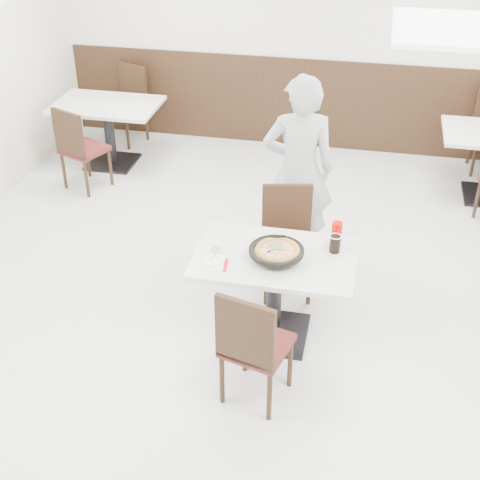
% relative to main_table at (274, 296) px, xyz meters
% --- Properties ---
extents(floor, '(7.00, 7.00, 0.00)m').
position_rel_main_table_xyz_m(floor, '(-0.27, 0.25, -0.38)').
color(floor, '#BBBBB6').
rests_on(floor, ground).
extents(wall_back, '(6.00, 0.04, 2.80)m').
position_rel_main_table_xyz_m(wall_back, '(-0.27, 3.75, 1.02)').
color(wall_back, silver).
rests_on(wall_back, floor).
extents(wainscot_back, '(5.90, 0.03, 1.10)m').
position_rel_main_table_xyz_m(wainscot_back, '(-0.27, 3.73, 0.18)').
color(wainscot_back, black).
rests_on(wainscot_back, floor).
extents(main_table, '(1.21, 0.81, 0.75)m').
position_rel_main_table_xyz_m(main_table, '(0.00, 0.00, 0.00)').
color(main_table, silver).
rests_on(main_table, floor).
extents(chair_near, '(0.51, 0.51, 0.95)m').
position_rel_main_table_xyz_m(chair_near, '(-0.01, -0.67, 0.10)').
color(chair_near, black).
rests_on(chair_near, floor).
extents(chair_far, '(0.50, 0.50, 0.95)m').
position_rel_main_table_xyz_m(chair_far, '(0.01, 0.59, 0.10)').
color(chair_far, black).
rests_on(chair_far, floor).
extents(trivet, '(0.12, 0.12, 0.04)m').
position_rel_main_table_xyz_m(trivet, '(0.05, -0.03, 0.39)').
color(trivet, black).
rests_on(trivet, main_table).
extents(pizza_pan, '(0.33, 0.33, 0.01)m').
position_rel_main_table_xyz_m(pizza_pan, '(0.01, -0.04, 0.42)').
color(pizza_pan, black).
rests_on(pizza_pan, trivet).
extents(pizza, '(0.36, 0.36, 0.02)m').
position_rel_main_table_xyz_m(pizza, '(0.02, -0.03, 0.44)').
color(pizza, '#C48843').
rests_on(pizza, pizza_pan).
extents(pizza_server, '(0.10, 0.11, 0.00)m').
position_rel_main_table_xyz_m(pizza_server, '(0.01, -0.00, 0.47)').
color(pizza_server, white).
rests_on(pizza_server, pizza).
extents(napkin, '(0.19, 0.19, 0.00)m').
position_rel_main_table_xyz_m(napkin, '(-0.41, -0.20, 0.38)').
color(napkin, white).
rests_on(napkin, main_table).
extents(side_plate, '(0.17, 0.17, 0.01)m').
position_rel_main_table_xyz_m(side_plate, '(-0.43, -0.16, 0.38)').
color(side_plate, white).
rests_on(side_plate, napkin).
extents(fork, '(0.05, 0.16, 0.00)m').
position_rel_main_table_xyz_m(fork, '(-0.43, -0.11, 0.39)').
color(fork, white).
rests_on(fork, side_plate).
extents(cola_glass, '(0.08, 0.08, 0.13)m').
position_rel_main_table_xyz_m(cola_glass, '(0.43, 0.15, 0.44)').
color(cola_glass, black).
rests_on(cola_glass, main_table).
extents(red_cup, '(0.08, 0.08, 0.16)m').
position_rel_main_table_xyz_m(red_cup, '(0.43, 0.31, 0.45)').
color(red_cup, '#CE0700').
rests_on(red_cup, main_table).
extents(diner_person, '(0.71, 0.54, 1.75)m').
position_rel_main_table_xyz_m(diner_person, '(0.01, 1.20, 0.50)').
color(diner_person, '#B7B8BC').
rests_on(diner_person, floor).
extents(bg_table_left, '(1.21, 0.82, 0.75)m').
position_rel_main_table_xyz_m(bg_table_left, '(-2.41, 2.72, 0.00)').
color(bg_table_left, silver).
rests_on(bg_table_left, floor).
extents(bg_chair_left_near, '(0.55, 0.55, 0.95)m').
position_rel_main_table_xyz_m(bg_chair_left_near, '(-2.45, 2.10, 0.10)').
color(bg_chair_left_near, black).
rests_on(bg_chair_left_near, floor).
extents(bg_chair_left_far, '(0.55, 0.55, 0.95)m').
position_rel_main_table_xyz_m(bg_chair_left_far, '(-2.45, 3.38, 0.10)').
color(bg_chair_left_far, black).
rests_on(bg_chair_left_far, floor).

